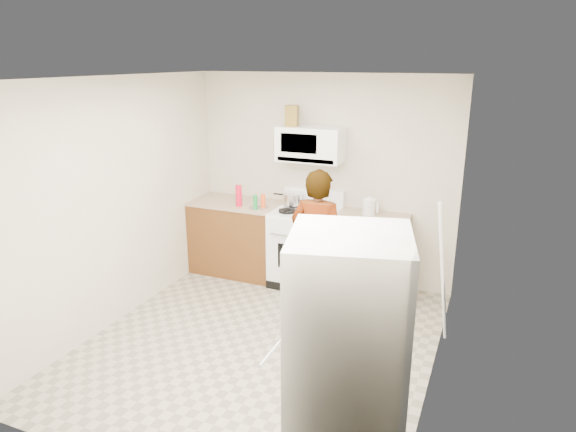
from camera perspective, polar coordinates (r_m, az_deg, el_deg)
The scene contains 20 objects.
floor at distance 5.16m, azimuth -3.01°, elevation -13.88°, with size 3.60×3.60×0.00m, color gray.
back_wall at distance 6.24m, azimuth 3.94°, elevation 4.09°, with size 3.20×0.02×2.50m, color beige.
right_wall at distance 4.23m, azimuth 16.57°, elevation -3.04°, with size 0.02×3.60×2.50m, color beige.
cabinet_left at distance 6.60m, azimuth -5.64°, elevation -2.46°, with size 1.12×0.62×0.90m, color brown.
counter_left at distance 6.46m, azimuth -5.76°, elevation 1.45°, with size 1.14×0.64×0.04m, color #9D876A.
cabinet_right at distance 6.02m, azimuth 9.00°, elevation -4.56°, with size 0.80×0.62×0.90m, color brown.
counter_right at distance 5.87m, azimuth 9.21°, elevation -0.31°, with size 0.82×0.64×0.04m, color #9D876A.
gas_range at distance 6.22m, azimuth 2.00°, elevation -3.30°, with size 0.76×0.65×1.13m.
microwave at distance 6.02m, azimuth 2.55°, elevation 7.99°, with size 0.76×0.38×0.40m, color white.
person at distance 5.33m, azimuth 3.28°, elevation -3.21°, with size 0.59×0.38×1.61m, color tan.
fridge at distance 3.31m, azimuth 6.48°, elevation -16.08°, with size 0.70×0.70×1.70m, color silver.
kettle at distance 5.96m, azimuth 9.00°, elevation 1.04°, with size 0.15×0.15×0.18m, color silver.
jug at distance 6.01m, azimuth 0.44°, elevation 11.07°, with size 0.14×0.14×0.24m, color brown.
saucepan at distance 6.23m, azimuth 0.52°, elevation 1.90°, with size 0.23×0.23×0.13m, color silver.
tray at distance 5.91m, azimuth 2.54°, elevation 0.40°, with size 0.25×0.16×0.05m, color silver.
bottle_spray at distance 6.23m, azimuth -5.49°, elevation 2.26°, with size 0.08×0.08×0.26m, color red.
bottle_hot_sauce at distance 6.13m, azimuth -2.79°, elevation 1.66°, with size 0.06×0.06×0.17m, color #EE501A.
bottle_green_cap at distance 6.07m, azimuth -3.67°, elevation 1.53°, with size 0.06×0.06×0.18m, color #167B33.
pot_lid at distance 6.16m, azimuth -3.29°, elevation 0.95°, with size 0.23×0.23×0.01m, color silver.
broom at distance 5.02m, azimuth 16.80°, elevation -6.17°, with size 0.03×0.03×1.46m, color silver.
Camera 1 is at (1.94, -3.97, 2.66)m, focal length 32.00 mm.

